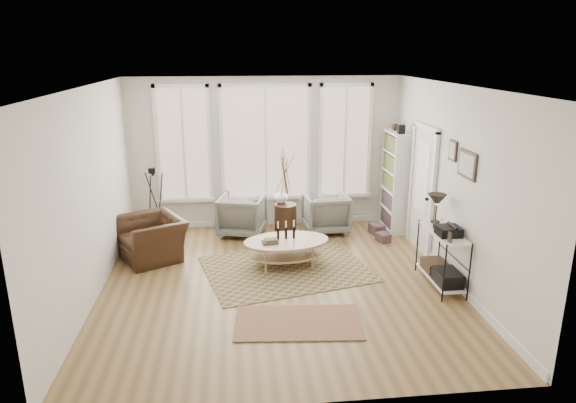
{
  "coord_description": "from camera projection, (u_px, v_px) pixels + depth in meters",
  "views": [
    {
      "loc": [
        -0.63,
        -7.01,
        3.37
      ],
      "look_at": [
        0.2,
        0.6,
        1.1
      ],
      "focal_mm": 32.0,
      "sensor_mm": 36.0,
      "label": 1
    }
  ],
  "objects": [
    {
      "name": "rug_runner",
      "position": [
        298.0,
        322.0,
        6.58
      ],
      "size": [
        1.68,
        1.03,
        0.01
      ],
      "primitive_type": "cube",
      "rotation": [
        0.0,
        0.0,
        -0.08
      ],
      "color": "brown",
      "rests_on": "ground"
    },
    {
      "name": "side_table",
      "position": [
        285.0,
        193.0,
        9.44
      ],
      "size": [
        0.41,
        0.41,
        1.72
      ],
      "color": "#341E11",
      "rests_on": "ground"
    },
    {
      "name": "rug_main",
      "position": [
        286.0,
        269.0,
        8.19
      ],
      "size": [
        2.88,
        2.42,
        0.01
      ],
      "primitive_type": "cube",
      "rotation": [
        0.0,
        0.0,
        0.24
      ],
      "color": "brown",
      "rests_on": "ground"
    },
    {
      "name": "book_stack_near",
      "position": [
        377.0,
        229.0,
        9.76
      ],
      "size": [
        0.29,
        0.33,
        0.19
      ],
      "primitive_type": "cube",
      "rotation": [
        0.0,
        0.0,
        0.23
      ],
      "color": "brown",
      "rests_on": "ground"
    },
    {
      "name": "tripod_camera",
      "position": [
        155.0,
        206.0,
        9.47
      ],
      "size": [
        0.46,
        0.46,
        1.31
      ],
      "color": "black",
      "rests_on": "ground"
    },
    {
      "name": "armchair_right",
      "position": [
        326.0,
        213.0,
        9.8
      ],
      "size": [
        0.85,
        0.87,
        0.75
      ],
      "primitive_type": "imported",
      "rotation": [
        0.0,
        0.0,
        3.2
      ],
      "color": "slate",
      "rests_on": "ground"
    },
    {
      "name": "wall_art",
      "position": [
        463.0,
        161.0,
        7.18
      ],
      "size": [
        0.04,
        0.88,
        0.44
      ],
      "color": "black",
      "rests_on": "ground"
    },
    {
      "name": "accent_chair",
      "position": [
        152.0,
        238.0,
        8.56
      ],
      "size": [
        1.39,
        1.34,
        0.7
      ],
      "primitive_type": "imported",
      "rotation": [
        0.0,
        0.0,
        -1.06
      ],
      "color": "#341E11",
      "rests_on": "ground"
    },
    {
      "name": "bookcase",
      "position": [
        395.0,
        181.0,
        9.8
      ],
      "size": [
        0.31,
        0.85,
        2.06
      ],
      "color": "white",
      "rests_on": "ground"
    },
    {
      "name": "coffee_table",
      "position": [
        286.0,
        246.0,
        8.25
      ],
      "size": [
        1.47,
        1.04,
        0.63
      ],
      "color": "tan",
      "rests_on": "ground"
    },
    {
      "name": "book_stack_far",
      "position": [
        383.0,
        238.0,
        9.35
      ],
      "size": [
        0.26,
        0.3,
        0.16
      ],
      "primitive_type": "cube",
      "rotation": [
        0.0,
        0.0,
        0.32
      ],
      "color": "brown",
      "rests_on": "ground"
    },
    {
      "name": "low_shelf",
      "position": [
        442.0,
        253.0,
        7.52
      ],
      "size": [
        0.38,
        1.08,
        1.3
      ],
      "color": "white",
      "rests_on": "ground"
    },
    {
      "name": "armchair_left",
      "position": [
        242.0,
        215.0,
        9.66
      ],
      "size": [
        1.0,
        1.02,
        0.76
      ],
      "primitive_type": "imported",
      "rotation": [
        0.0,
        0.0,
        2.88
      ],
      "color": "slate",
      "rests_on": "ground"
    },
    {
      "name": "door",
      "position": [
        422.0,
        187.0,
        8.75
      ],
      "size": [
        0.09,
        1.06,
        2.22
      ],
      "color": "silver",
      "rests_on": "ground"
    },
    {
      "name": "vase",
      "position": [
        281.0,
        196.0,
        9.57
      ],
      "size": [
        0.28,
        0.28,
        0.26
      ],
      "primitive_type": "imported",
      "rotation": [
        0.0,
        0.0,
        -0.14
      ],
      "color": "silver",
      "rests_on": "side_table"
    },
    {
      "name": "room",
      "position": [
        280.0,
        191.0,
        7.32
      ],
      "size": [
        5.5,
        5.54,
        2.9
      ],
      "color": "olive",
      "rests_on": "ground"
    },
    {
      "name": "bay_window",
      "position": [
        266.0,
        145.0,
        9.83
      ],
      "size": [
        4.14,
        0.12,
        2.24
      ],
      "color": "tan",
      "rests_on": "ground"
    }
  ]
}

